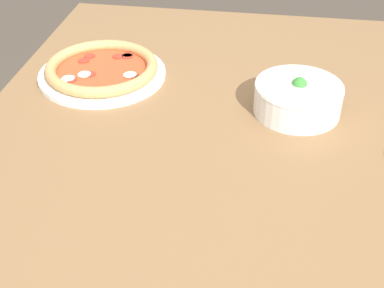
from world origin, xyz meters
The scene contains 3 objects.
dining_table centered at (0.00, 0.00, 0.68)m, with size 1.29×1.00×0.77m.
pizza centered at (-0.20, -0.29, 0.79)m, with size 0.30×0.30×0.04m.
bowl centered at (-0.12, 0.16, 0.81)m, with size 0.18×0.18×0.08m.
Camera 1 is at (0.87, 0.09, 1.38)m, focal length 50.00 mm.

